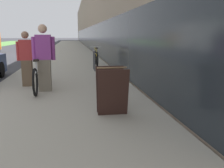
{
  "coord_description": "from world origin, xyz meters",
  "views": [
    {
      "loc": [
        5.59,
        -4.85,
        1.62
      ],
      "look_at": [
        8.44,
        12.93,
        -1.97
      ],
      "focal_mm": 40.0,
      "sensor_mm": 36.0,
      "label": 1
    }
  ],
  "objects_px": {
    "tandem_bicycle": "(40,75)",
    "person_rider": "(44,58)",
    "bike_rack_hoop": "(94,58)",
    "cruiser_bike_nearest": "(96,58)",
    "person_bystander": "(26,59)",
    "sandwich_board_sign": "(112,90)"
  },
  "relations": [
    {
      "from": "tandem_bicycle",
      "to": "person_bystander",
      "type": "xyz_separation_m",
      "value": [
        -0.4,
        0.43,
        0.42
      ]
    },
    {
      "from": "person_bystander",
      "to": "sandwich_board_sign",
      "type": "relative_size",
      "value": 1.76
    },
    {
      "from": "cruiser_bike_nearest",
      "to": "tandem_bicycle",
      "type": "bearing_deg",
      "value": -112.65
    },
    {
      "from": "tandem_bicycle",
      "to": "person_rider",
      "type": "bearing_deg",
      "value": -62.24
    },
    {
      "from": "person_bystander",
      "to": "cruiser_bike_nearest",
      "type": "height_order",
      "value": "person_bystander"
    },
    {
      "from": "person_bystander",
      "to": "bike_rack_hoop",
      "type": "height_order",
      "value": "person_bystander"
    },
    {
      "from": "tandem_bicycle",
      "to": "person_bystander",
      "type": "height_order",
      "value": "person_bystander"
    },
    {
      "from": "person_rider",
      "to": "bike_rack_hoop",
      "type": "height_order",
      "value": "person_rider"
    },
    {
      "from": "tandem_bicycle",
      "to": "person_rider",
      "type": "xyz_separation_m",
      "value": [
        0.17,
        -0.33,
        0.5
      ]
    },
    {
      "from": "bike_rack_hoop",
      "to": "sandwich_board_sign",
      "type": "height_order",
      "value": "sandwich_board_sign"
    },
    {
      "from": "cruiser_bike_nearest",
      "to": "sandwich_board_sign",
      "type": "distance_m",
      "value": 7.46
    },
    {
      "from": "person_rider",
      "to": "bike_rack_hoop",
      "type": "relative_size",
      "value": 2.07
    },
    {
      "from": "tandem_bicycle",
      "to": "bike_rack_hoop",
      "type": "bearing_deg",
      "value": 61.67
    },
    {
      "from": "tandem_bicycle",
      "to": "cruiser_bike_nearest",
      "type": "relative_size",
      "value": 1.49
    },
    {
      "from": "person_rider",
      "to": "sandwich_board_sign",
      "type": "relative_size",
      "value": 1.94
    },
    {
      "from": "person_bystander",
      "to": "bike_rack_hoop",
      "type": "bearing_deg",
      "value": 53.02
    },
    {
      "from": "sandwich_board_sign",
      "to": "person_bystander",
      "type": "bearing_deg",
      "value": 124.4
    },
    {
      "from": "bike_rack_hoop",
      "to": "sandwich_board_sign",
      "type": "xyz_separation_m",
      "value": [
        -0.19,
        -5.92,
        -0.06
      ]
    },
    {
      "from": "person_bystander",
      "to": "sandwich_board_sign",
      "type": "height_order",
      "value": "person_bystander"
    },
    {
      "from": "tandem_bicycle",
      "to": "cruiser_bike_nearest",
      "type": "height_order",
      "value": "cruiser_bike_nearest"
    },
    {
      "from": "sandwich_board_sign",
      "to": "person_rider",
      "type": "bearing_deg",
      "value": 123.34
    },
    {
      "from": "sandwich_board_sign",
      "to": "cruiser_bike_nearest",
      "type": "bearing_deg",
      "value": 86.79
    }
  ]
}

